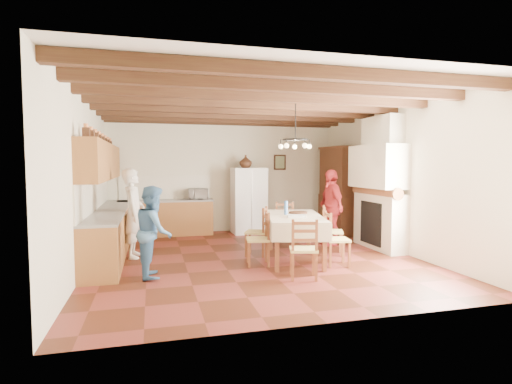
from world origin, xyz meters
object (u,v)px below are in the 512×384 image
chair_left_far (256,231)px  refrigerator (249,201)px  dining_table (295,220)px  person_woman_red (331,207)px  microwave (198,194)px  person_woman_blue (154,231)px  chair_end_near (303,248)px  person_man (134,213)px  chair_left_near (258,238)px  chair_end_far (285,225)px  hutch (338,190)px  chair_right_near (337,239)px  chair_right_far (332,230)px

chair_left_far → refrigerator: bearing=-164.5°
dining_table → person_woman_red: 1.70m
chair_left_far → microwave: microwave is taller
dining_table → person_woman_blue: person_woman_blue is taller
dining_table → chair_end_near: chair_end_near is taller
person_man → person_woman_blue: size_ratio=1.18×
chair_left_near → chair_left_far: 0.77m
chair_left_near → chair_left_far: (0.17, 0.75, 0.00)m
chair_left_near → person_woman_blue: size_ratio=0.66×
refrigerator → person_woman_blue: size_ratio=1.16×
person_man → person_woman_red: (4.20, 0.16, -0.02)m
chair_left_near → chair_end_far: size_ratio=1.00×
refrigerator → microwave: refrigerator is taller
chair_end_far → hutch: bearing=45.9°
hutch → dining_table: 3.17m
chair_left_far → person_woman_blue: (-1.96, -1.03, 0.25)m
chair_left_far → person_woman_blue: size_ratio=0.66×
chair_right_near → person_man: 3.86m
chair_end_near → hutch: bearing=-107.6°
person_man → chair_left_far: bearing=-96.7°
chair_right_near → dining_table: bearing=54.7°
chair_left_near → person_woman_blue: (-1.80, -0.28, 0.25)m
refrigerator → chair_left_near: (-0.63, -3.29, -0.37)m
chair_end_far → microwave: (-1.66, 2.04, 0.56)m
chair_left_far → person_woman_blue: bearing=-36.6°
dining_table → chair_left_near: (-0.77, -0.21, -0.28)m
hutch → chair_right_far: bearing=-122.0°
refrigerator → dining_table: size_ratio=0.81×
hutch → chair_end_far: bearing=-150.8°
person_woman_red → dining_table: bearing=-48.6°
hutch → person_woman_red: (-0.79, -1.26, -0.28)m
refrigerator → chair_right_near: bearing=-79.2°
person_woman_blue → person_man: bearing=14.5°
hutch → chair_left_near: size_ratio=2.34×
chair_left_near → chair_right_far: same height
chair_right_near → person_woman_blue: 3.16m
hutch → dining_table: bearing=-134.2°
chair_left_near → chair_left_far: size_ratio=1.00×
chair_right_near → person_woman_red: 1.88m
chair_right_near → chair_end_near: (-0.88, -0.62, 0.00)m
refrigerator → chair_right_far: refrigerator is taller
chair_end_near → person_man: person_man is taller
chair_left_far → person_woman_red: size_ratio=0.57×
chair_end_far → chair_right_far: bearing=-43.0°
chair_right_far → person_woman_blue: size_ratio=0.66×
refrigerator → chair_end_far: 1.94m
refrigerator → person_woman_red: size_ratio=1.01×
hutch → chair_right_near: (-1.47, -2.97, -0.64)m
refrigerator → person_woman_blue: 4.31m
hutch → chair_right_near: bearing=-119.8°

